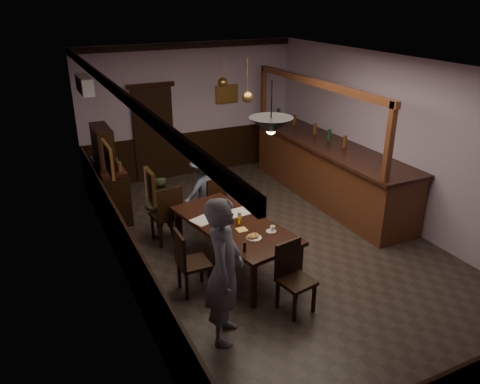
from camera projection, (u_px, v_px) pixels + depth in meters
room at (279, 164)px, 7.32m from camera, size 5.01×8.01×3.01m
dining_table at (234, 227)px, 7.11m from camera, size 1.40×2.35×0.75m
chair_far_left at (168, 212)px, 7.83m from camera, size 0.50×0.50×1.05m
chair_far_right at (213, 200)px, 8.35m from camera, size 0.55×0.55×1.01m
chair_near at (293, 274)px, 6.20m from camera, size 0.49×0.49×0.98m
chair_side at (188, 260)px, 6.53m from camera, size 0.43×0.43×0.97m
person_standing at (224, 271)px, 5.51m from camera, size 0.74×0.82×1.88m
person_seated_left at (160, 208)px, 8.06m from camera, size 0.56×0.44×1.11m
person_seated_right at (204, 190)px, 8.51m from camera, size 0.96×0.71×1.33m
newspaper_left at (205, 219)px, 7.20m from camera, size 0.49×0.42×0.01m
newspaper_right at (239, 212)px, 7.43m from camera, size 0.44×0.34×0.01m
napkin at (242, 229)px, 6.89m from camera, size 0.18×0.18×0.00m
saucer at (271, 231)px, 6.83m from camera, size 0.15×0.15×0.01m
coffee_cup at (273, 228)px, 6.83m from camera, size 0.09×0.09×0.07m
pastry_plate at (254, 238)px, 6.65m from camera, size 0.22×0.22×0.01m
pastry_ring_a at (251, 237)px, 6.63m from camera, size 0.13×0.13×0.04m
pastry_ring_b at (254, 235)px, 6.65m from camera, size 0.13×0.13×0.04m
soda_can at (239, 221)px, 7.02m from camera, size 0.07×0.07×0.12m
beer_glass at (218, 222)px, 6.91m from camera, size 0.06×0.06×0.20m
water_glass at (239, 216)px, 7.13m from camera, size 0.06×0.06×0.15m
pepper_mill at (245, 247)px, 6.29m from camera, size 0.04×0.04×0.14m
sideboard at (109, 181)px, 8.81m from camera, size 0.47×1.33×1.75m
bar_counter at (328, 170)px, 9.58m from camera, size 1.03×4.42×2.48m
door_back at (154, 135)px, 10.40m from camera, size 0.90×0.06×2.10m
ac_unit at (84, 85)px, 8.39m from camera, size 0.20×0.85×0.30m
picture_left_small at (150, 187)px, 4.75m from camera, size 0.04×0.28×0.36m
picture_left_large at (108, 159)px, 6.92m from camera, size 0.04×0.62×0.48m
picture_back at (227, 94)px, 10.84m from camera, size 0.55×0.04×0.42m
pendant_iron at (271, 126)px, 5.84m from camera, size 0.56×0.56×0.67m
pendant_brass_mid at (247, 97)px, 8.13m from camera, size 0.20×0.20×0.81m
pendant_brass_far at (223, 82)px, 9.46m from camera, size 0.20×0.20×0.81m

